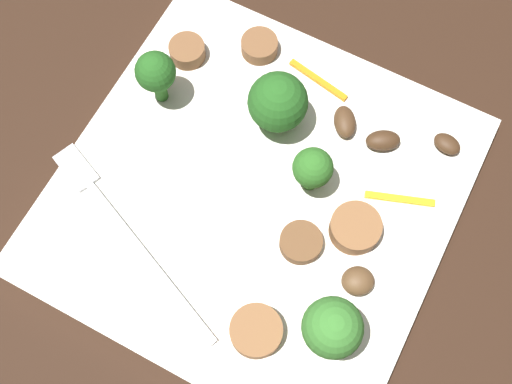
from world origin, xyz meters
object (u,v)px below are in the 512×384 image
Objects in this scene: sausage_slice_4 at (187,51)px; sausage_slice_2 at (301,242)px; broccoli_floret_0 at (332,328)px; mushroom_2 at (447,144)px; plate at (256,196)px; broccoli_floret_1 at (278,102)px; broccoli_floret_2 at (156,73)px; mushroom_3 at (345,122)px; sausage_slice_3 at (259,46)px; pepper_strip_1 at (314,78)px; pepper_strip_3 at (400,199)px; sausage_slice_0 at (355,228)px; broccoli_floret_3 at (313,169)px; sausage_slice_1 at (256,331)px; mushroom_0 at (383,140)px; mushroom_1 at (358,281)px; fork at (123,227)px.

sausage_slice_2 is at bearing 146.46° from sausage_slice_4.
broccoli_floret_0 is 2.83× the size of mushroom_2.
plate is 0.07m from broccoli_floret_1.
mushroom_3 is at bearing -162.61° from broccoli_floret_2.
plate is at bearing 116.38° from sausage_slice_3.
pepper_strip_3 is at bearing 148.19° from pepper_strip_1.
broccoli_floret_0 is 0.12m from pepper_strip_3.
sausage_slice_4 is 0.20m from pepper_strip_3.
broccoli_floret_0 is at bearing 142.38° from sausage_slice_4.
sausage_slice_0 is 0.68× the size of pepper_strip_1.
sausage_slice_0 is (-0.04, 0.02, -0.02)m from broccoli_floret_3.
sausage_slice_1 reaches higher than mushroom_0.
pepper_strip_3 reaches higher than plate.
broccoli_floret_3 reaches higher than mushroom_1.
broccoli_floret_0 is 2.63× the size of mushroom_1.
pepper_strip_3 is (-0.00, -0.07, -0.01)m from mushroom_1.
mushroom_1 reaches higher than fork.
pepper_strip_3 is at bearing -127.42° from sausage_slice_2.
sausage_slice_3 reaches higher than sausage_slice_2.
broccoli_floret_0 is at bearing -155.50° from sausage_slice_1.
sausage_slice_3 and mushroom_3 have the same top height.
plate is at bearing 37.48° from broccoli_floret_3.
mushroom_2 is at bearing -154.98° from mushroom_0.
sausage_slice_1 is 0.14m from pepper_strip_3.
broccoli_floret_1 reaches higher than broccoli_floret_2.
broccoli_floret_0 reaches higher than broccoli_floret_1.
sausage_slice_4 is 0.53× the size of pepper_strip_1.
pepper_strip_3 is (-0.16, -0.11, 0.00)m from fork.
sausage_slice_0 is at bearing -175.51° from plate.
mushroom_0 is at bearing -75.43° from mushroom_1.
sausage_slice_3 is 0.20m from mushroom_1.
fork is 8.17× the size of mushroom_2.
mushroom_3 is at bearing -60.21° from sausage_slice_0.
plate is 0.12m from sausage_slice_3.
broccoli_floret_3 is 1.25× the size of sausage_slice_1.
broccoli_floret_0 reaches higher than sausage_slice_2.
mushroom_1 is at bearing 151.71° from sausage_slice_4.
broccoli_floret_0 is 1.68× the size of sausage_slice_1.
plate is at bearing 142.71° from sausage_slice_4.
broccoli_floret_3 is 2.09× the size of mushroom_2.
mushroom_2 is at bearing -114.53° from fork.
sausage_slice_4 is 0.16m from mushroom_0.
sausage_slice_1 is at bearing 24.50° from broccoli_floret_0.
broccoli_floret_3 is (-0.04, 0.03, -0.00)m from broccoli_floret_1.
broccoli_floret_2 is at bearing 13.97° from mushroom_0.
broccoli_floret_1 is 0.13m from mushroom_2.
broccoli_floret_3 is 1.69× the size of mushroom_3.
sausage_slice_0 is at bearing 158.08° from sausage_slice_4.
plate is 0.05m from broccoli_floret_3.
plate is 6.26× the size of broccoli_floret_3.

